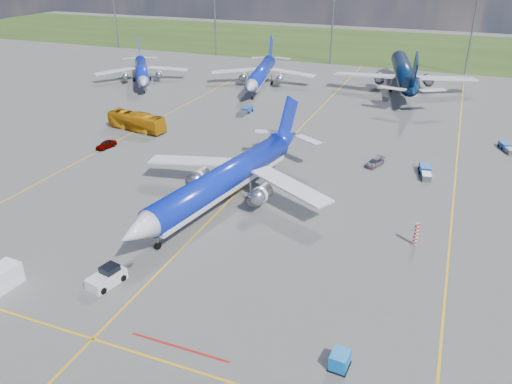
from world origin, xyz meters
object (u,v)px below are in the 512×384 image
at_px(bg_jet_n, 402,89).
at_px(service_car_b, 251,166).
at_px(uld_container, 340,360).
at_px(baggage_tug_e, 506,147).
at_px(service_car_a, 106,144).
at_px(baggage_tug_c, 245,111).
at_px(warning_post, 416,234).
at_px(pushback_tug, 107,277).
at_px(service_car_c, 375,162).
at_px(baggage_tug_w, 425,171).
at_px(main_airliner, 225,203).
at_px(bg_jet_nw, 143,83).
at_px(apron_bus, 136,122).
at_px(bg_jet_nnw, 261,87).

xyz_separation_m(bg_jet_n, service_car_b, (-16.50, -63.71, 0.64)).
relative_size(uld_container, baggage_tug_e, 0.37).
height_order(service_car_a, baggage_tug_c, service_car_a).
height_order(uld_container, service_car_b, uld_container).
height_order(warning_post, pushback_tug, warning_post).
xyz_separation_m(service_car_c, baggage_tug_w, (8.18, -0.79, -0.02)).
xyz_separation_m(warning_post, main_airliner, (-26.14, 1.51, -1.50)).
relative_size(warning_post, service_car_b, 0.65).
distance_m(bg_jet_nw, main_airliner, 76.76).
bearing_deg(uld_container, baggage_tug_w, 90.27).
bearing_deg(pushback_tug, warning_post, 46.22).
xyz_separation_m(uld_container, baggage_tug_c, (-36.18, 65.49, -0.17)).
xyz_separation_m(main_airliner, baggage_tug_w, (25.55, 20.94, 0.59)).
distance_m(warning_post, bg_jet_n, 78.72).
bearing_deg(warning_post, service_car_a, 166.17).
xyz_separation_m(main_airliner, apron_bus, (-29.88, 22.77, 1.80)).
relative_size(bg_jet_nnw, baggage_tug_c, 7.10).
bearing_deg(pushback_tug, service_car_b, 97.79).
relative_size(bg_jet_nnw, baggage_tug_w, 6.80).
bearing_deg(service_car_c, main_airliner, -106.15).
bearing_deg(pushback_tug, apron_bus, 132.36).
xyz_separation_m(service_car_a, baggage_tug_w, (54.95, 8.77, -0.11)).
distance_m(bg_jet_nw, service_car_c, 77.16).
bearing_deg(service_car_a, service_car_b, 11.36).
bearing_deg(main_airliner, warning_post, 6.70).
xyz_separation_m(baggage_tug_w, baggage_tug_e, (12.66, 16.88, -0.08)).
height_order(apron_bus, service_car_c, apron_bus).
bearing_deg(apron_bus, baggage_tug_w, -83.00).
relative_size(bg_jet_nw, bg_jet_n, 0.72).
bearing_deg(apron_bus, baggage_tug_c, -32.00).
bearing_deg(main_airliner, bg_jet_nnw, 116.76).
bearing_deg(baggage_tug_w, bg_jet_n, 91.19).
xyz_separation_m(bg_jet_nw, baggage_tug_e, (89.33, -19.44, 0.51)).
xyz_separation_m(uld_container, baggage_tug_w, (3.43, 45.40, -0.15)).
xyz_separation_m(baggage_tug_w, baggage_tug_c, (-39.61, 20.10, -0.01)).
distance_m(bg_jet_n, baggage_tug_e, 44.93).
xyz_separation_m(apron_bus, service_car_b, (28.63, -10.03, -1.16)).
height_order(service_car_c, baggage_tug_w, baggage_tug_w).
xyz_separation_m(bg_jet_n, uld_container, (6.86, -100.90, 0.74)).
relative_size(main_airliner, apron_bus, 3.28).
distance_m(service_car_c, baggage_tug_c, 36.89).
xyz_separation_m(bg_jet_nnw, service_car_b, (18.38, -52.43, 0.64)).
xyz_separation_m(main_airliner, service_car_c, (17.37, 21.73, 0.61)).
bearing_deg(bg_jet_nw, baggage_tug_e, -47.10).
height_order(bg_jet_nnw, pushback_tug, bg_jet_nnw).
bearing_deg(bg_jet_nnw, service_car_a, -112.10).
relative_size(main_airliner, pushback_tug, 7.19).
bearing_deg(service_car_c, baggage_tug_e, 60.16).
xyz_separation_m(bg_jet_nw, pushback_tug, (47.27, -79.09, 0.79)).
distance_m(apron_bus, service_car_a, 10.67).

